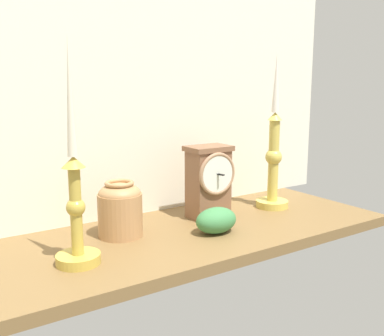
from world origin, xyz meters
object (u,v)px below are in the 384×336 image
Objects in this scene: candlestick_tall_left at (75,199)px; brass_vase_jar at (120,208)px; mantel_clock at (209,180)px; candlestick_tall_center at (273,160)px.

candlestick_tall_left is 3.37× the size of brass_vase_jar.
brass_vase_jar is (12.77, 9.48, -5.98)cm from candlestick_tall_left.
mantel_clock is 23.78cm from brass_vase_jar.
candlestick_tall_center is at bearing -5.75° from mantel_clock.
candlestick_tall_left is at bearing -164.66° from mantel_clock.
candlestick_tall_left reaches higher than brass_vase_jar.
brass_vase_jar is at bearing 36.61° from candlestick_tall_left.
brass_vase_jar is (-42.70, 1.44, -6.39)cm from candlestick_tall_center.
mantel_clock is at bearing 1.18° from brass_vase_jar.
candlestick_tall_center is (19.11, -1.93, 3.44)cm from mantel_clock.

